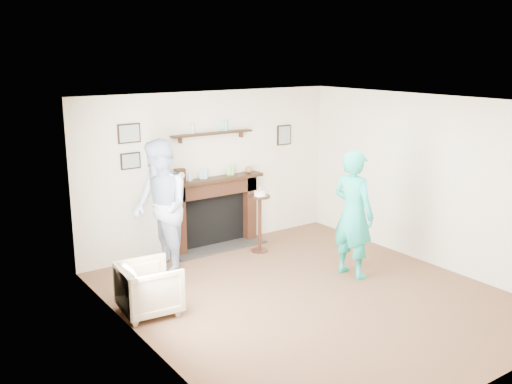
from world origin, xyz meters
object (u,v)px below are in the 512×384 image
armchair (150,312)px  man (163,271)px  woman (351,275)px  pedestal_table (260,212)px

armchair → man: man is taller
man → woman: size_ratio=1.07×
man → armchair: bearing=-27.8°
woman → pedestal_table: (-0.49, 1.55, 0.64)m
woman → pedestal_table: 1.75m
armchair → woman: 2.90m
armchair → pedestal_table: size_ratio=0.66×
armchair → man: bearing=-26.7°
armchair → pedestal_table: 2.66m
woman → pedestal_table: size_ratio=1.72×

